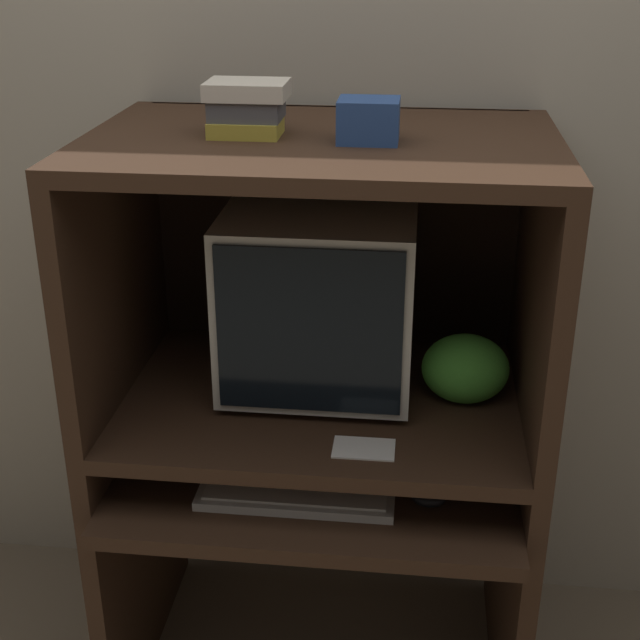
{
  "coord_description": "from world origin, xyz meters",
  "views": [
    {
      "loc": [
        0.2,
        -1.49,
        1.83
      ],
      "look_at": [
        -0.0,
        0.34,
        1.01
      ],
      "focal_mm": 50.0,
      "sensor_mm": 36.0,
      "label": 1
    }
  ],
  "objects_px": {
    "keyboard": "(296,493)",
    "snack_bag": "(465,369)",
    "storage_box": "(369,121)",
    "book_stack": "(247,107)",
    "crt_monitor": "(320,295)",
    "mouse": "(429,498)"
  },
  "relations": [
    {
      "from": "keyboard",
      "to": "snack_bag",
      "type": "relative_size",
      "value": 2.16
    },
    {
      "from": "keyboard",
      "to": "storage_box",
      "type": "xyz_separation_m",
      "value": [
        0.13,
        0.17,
        0.78
      ]
    },
    {
      "from": "snack_bag",
      "to": "book_stack",
      "type": "distance_m",
      "value": 0.76
    },
    {
      "from": "book_stack",
      "to": "storage_box",
      "type": "bearing_deg",
      "value": -8.08
    },
    {
      "from": "crt_monitor",
      "to": "storage_box",
      "type": "relative_size",
      "value": 3.59
    },
    {
      "from": "crt_monitor",
      "to": "storage_box",
      "type": "distance_m",
      "value": 0.46
    },
    {
      "from": "crt_monitor",
      "to": "book_stack",
      "type": "height_order",
      "value": "book_stack"
    },
    {
      "from": "keyboard",
      "to": "book_stack",
      "type": "xyz_separation_m",
      "value": [
        -0.12,
        0.21,
        0.8
      ]
    },
    {
      "from": "book_stack",
      "to": "storage_box",
      "type": "xyz_separation_m",
      "value": [
        0.25,
        -0.04,
        -0.02
      ]
    },
    {
      "from": "book_stack",
      "to": "mouse",
      "type": "bearing_deg",
      "value": -26.01
    },
    {
      "from": "crt_monitor",
      "to": "mouse",
      "type": "bearing_deg",
      "value": -46.36
    },
    {
      "from": "keyboard",
      "to": "crt_monitor",
      "type": "bearing_deg",
      "value": 86.06
    },
    {
      "from": "mouse",
      "to": "storage_box",
      "type": "xyz_separation_m",
      "value": [
        -0.16,
        0.17,
        0.78
      ]
    },
    {
      "from": "storage_box",
      "to": "crt_monitor",
      "type": "bearing_deg",
      "value": 133.28
    },
    {
      "from": "crt_monitor",
      "to": "book_stack",
      "type": "xyz_separation_m",
      "value": [
        -0.14,
        -0.08,
        0.45
      ]
    },
    {
      "from": "book_stack",
      "to": "storage_box",
      "type": "relative_size",
      "value": 1.36
    },
    {
      "from": "keyboard",
      "to": "storage_box",
      "type": "distance_m",
      "value": 0.81
    },
    {
      "from": "mouse",
      "to": "storage_box",
      "type": "relative_size",
      "value": 0.59
    },
    {
      "from": "mouse",
      "to": "storage_box",
      "type": "bearing_deg",
      "value": 133.89
    },
    {
      "from": "crt_monitor",
      "to": "book_stack",
      "type": "distance_m",
      "value": 0.48
    },
    {
      "from": "crt_monitor",
      "to": "keyboard",
      "type": "bearing_deg",
      "value": -93.94
    },
    {
      "from": "mouse",
      "to": "book_stack",
      "type": "xyz_separation_m",
      "value": [
        -0.41,
        0.2,
        0.8
      ]
    }
  ]
}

